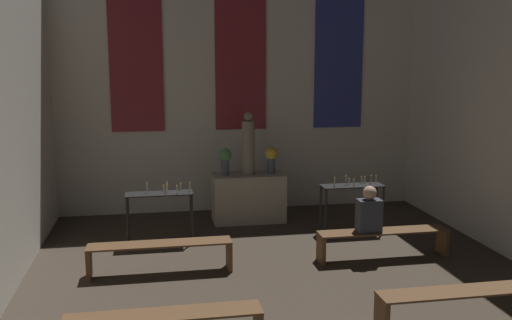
# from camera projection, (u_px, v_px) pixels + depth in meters

# --- Properties ---
(wall_back) EXTENTS (7.50, 0.16, 5.20)m
(wall_back) POSITION_uv_depth(u_px,v_px,m) (240.00, 81.00, 11.43)
(wall_back) COLOR silver
(wall_back) RESTS_ON ground_plane
(altar) EXTENTS (1.35, 0.65, 0.91)m
(altar) POSITION_uv_depth(u_px,v_px,m) (248.00, 198.00, 10.86)
(altar) COLOR #ADA38E
(altar) RESTS_ON ground_plane
(statue) EXTENTS (0.24, 0.24, 1.18)m
(statue) POSITION_uv_depth(u_px,v_px,m) (248.00, 146.00, 10.69)
(statue) COLOR gray
(statue) RESTS_ON altar
(flower_vase_left) EXTENTS (0.24, 0.24, 0.51)m
(flower_vase_left) POSITION_uv_depth(u_px,v_px,m) (225.00, 159.00, 10.65)
(flower_vase_left) COLOR #4C5666
(flower_vase_left) RESTS_ON altar
(flower_vase_right) EXTENTS (0.24, 0.24, 0.51)m
(flower_vase_right) POSITION_uv_depth(u_px,v_px,m) (271.00, 157.00, 10.81)
(flower_vase_right) COLOR #4C5666
(flower_vase_right) RESTS_ON altar
(candle_rack_left) EXTENTS (1.11, 0.38, 1.04)m
(candle_rack_left) POSITION_uv_depth(u_px,v_px,m) (160.00, 202.00, 9.49)
(candle_rack_left) COLOR black
(candle_rack_left) RESTS_ON ground_plane
(candle_rack_right) EXTENTS (1.11, 0.38, 1.04)m
(candle_rack_right) POSITION_uv_depth(u_px,v_px,m) (352.00, 193.00, 10.09)
(candle_rack_right) COLOR black
(candle_rack_right) RESTS_ON ground_plane
(pew_second_right) EXTENTS (2.06, 0.36, 0.45)m
(pew_second_right) POSITION_uv_depth(u_px,v_px,m) (464.00, 300.00, 6.54)
(pew_second_right) COLOR brown
(pew_second_right) RESTS_ON ground_plane
(pew_back_left) EXTENTS (2.06, 0.36, 0.45)m
(pew_back_left) POSITION_uv_depth(u_px,v_px,m) (160.00, 251.00, 8.21)
(pew_back_left) COLOR brown
(pew_back_left) RESTS_ON ground_plane
(pew_back_right) EXTENTS (2.06, 0.36, 0.45)m
(pew_back_right) POSITION_uv_depth(u_px,v_px,m) (383.00, 238.00, 8.81)
(pew_back_right) COLOR brown
(pew_back_right) RESTS_ON ground_plane
(person_seated) EXTENTS (0.36, 0.24, 0.71)m
(person_seated) POSITION_uv_depth(u_px,v_px,m) (369.00, 211.00, 8.69)
(person_seated) COLOR #383D47
(person_seated) RESTS_ON pew_back_right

